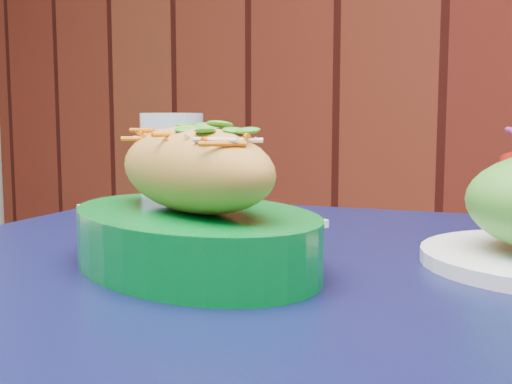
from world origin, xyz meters
The scene contains 3 objects.
cafe_table centered at (0.45, 1.27, 0.66)m, with size 0.97×0.97×0.75m.
banh_mi_basket centered at (0.36, 1.26, 0.80)m, with size 0.32×0.27×0.13m.
water_glass centered at (0.15, 1.46, 0.82)m, with size 0.08×0.08×0.13m, color silver.
Camera 1 is at (0.71, 0.85, 0.87)m, focal length 45.00 mm.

